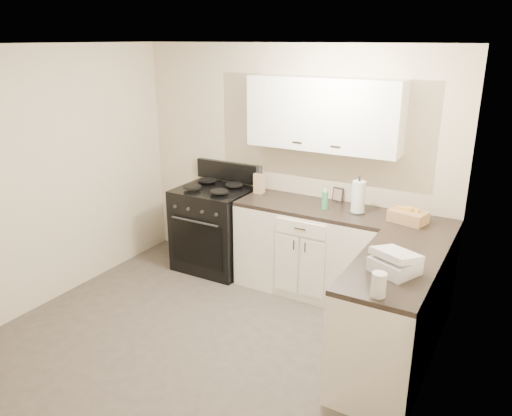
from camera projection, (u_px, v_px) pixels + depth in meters
The scene contains 20 objects.
floor at pixel (195, 350), 4.29m from camera, with size 3.60×3.60×0.00m, color #473F38.
ceiling at pixel (181, 44), 3.48m from camera, with size 3.60×3.60×0.00m, color white.
wall_back at pixel (289, 165), 5.36m from camera, with size 3.60×3.60×0.00m, color beige.
wall_right at pixel (426, 262), 3.04m from camera, with size 3.60×3.60×0.00m, color beige.
wall_left at pixel (35, 182), 4.72m from camera, with size 3.60×3.60×0.00m, color beige.
base_cabinets_back at pixel (312, 251), 5.18m from camera, with size 1.55×0.60×0.90m, color white.
base_cabinets_right at pixel (400, 304), 4.14m from camera, with size 0.60×1.90×0.90m, color white.
countertop_back at pixel (314, 208), 5.03m from camera, with size 1.55×0.60×0.04m, color black.
countertop_right at pixel (405, 252), 3.99m from camera, with size 0.60×1.90×0.04m, color black.
upper_cabinets at pixel (323, 114), 4.85m from camera, with size 1.55×0.30×0.70m, color white.
stove at pixel (215, 230), 5.71m from camera, with size 0.80×0.69×0.97m, color black.
knife_block at pixel (259, 183), 5.40m from camera, with size 0.10×0.09×0.22m, color tan.
paper_towel at pixel (358, 197), 4.78m from camera, with size 0.13×0.13×0.31m, color white.
soap_bottle at pixel (325, 200), 4.90m from camera, with size 0.06×0.06×0.18m, color #3FA45E.
picture_frame at pixel (338, 195), 5.14m from camera, with size 0.12×0.02×0.15m, color black.
wicker_basket at pixel (408, 217), 4.56m from camera, with size 0.32×0.22×0.11m, color tan.
countertop_grill at pixel (395, 266), 3.58m from camera, with size 0.29×0.27×0.11m, color white.
glass_jar at pixel (379, 285), 3.24m from camera, with size 0.10×0.10×0.16m, color silver.
oven_mitt_near at pixel (338, 323), 3.80m from camera, with size 0.02×0.15×0.25m, color black.
oven_mitt_far at pixel (353, 302), 4.06m from camera, with size 0.02×0.15×0.27m, color black.
Camera 1 is at (2.26, -2.92, 2.54)m, focal length 35.00 mm.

